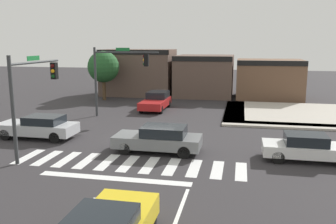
# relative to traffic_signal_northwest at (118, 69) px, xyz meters

# --- Properties ---
(ground_plane) EXTENTS (120.00, 120.00, 0.00)m
(ground_plane) POSITION_rel_traffic_signal_northwest_xyz_m (4.12, -6.09, -3.81)
(ground_plane) COLOR #302D30
(crosswalk_near) EXTENTS (11.28, 2.45, 0.01)m
(crosswalk_near) POSITION_rel_traffic_signal_northwest_xyz_m (4.12, -10.59, -3.81)
(crosswalk_near) COLOR silver
(crosswalk_near) RESTS_ON ground_plane
(bike_detector_marking) EXTENTS (1.02, 1.02, 0.01)m
(bike_detector_marking) POSITION_rel_traffic_signal_northwest_xyz_m (5.75, -15.22, -3.81)
(bike_detector_marking) COLOR yellow
(bike_detector_marking) RESTS_ON ground_plane
(curb_corner_northeast) EXTENTS (10.00, 10.60, 0.15)m
(curb_corner_northeast) POSITION_rel_traffic_signal_northwest_xyz_m (12.61, 3.33, -3.74)
(curb_corner_northeast) COLOR #B2AA9E
(curb_corner_northeast) RESTS_ON ground_plane
(storefront_row) EXTENTS (21.45, 6.94, 5.07)m
(storefront_row) POSITION_rel_traffic_signal_northwest_xyz_m (4.38, 12.78, -1.50)
(storefront_row) COLOR brown
(storefront_row) RESTS_ON ground_plane
(traffic_signal_northwest) EXTENTS (5.20, 0.32, 5.44)m
(traffic_signal_northwest) POSITION_rel_traffic_signal_northwest_xyz_m (0.00, 0.00, 0.00)
(traffic_signal_northwest) COLOR #383A3D
(traffic_signal_northwest) RESTS_ON ground_plane
(traffic_signal_southwest) EXTENTS (0.32, 4.54, 5.20)m
(traffic_signal_southwest) POSITION_rel_traffic_signal_northwest_xyz_m (-1.13, -9.89, -0.22)
(traffic_signal_southwest) COLOR #383A3D
(traffic_signal_southwest) RESTS_ON ground_plane
(car_gray) EXTENTS (4.64, 1.92, 1.43)m
(car_gray) POSITION_rel_traffic_signal_northwest_xyz_m (5.17, -8.41, -3.08)
(car_gray) COLOR slate
(car_gray) RESTS_ON ground_plane
(car_red) EXTENTS (1.95, 4.71, 1.50)m
(car_red) POSITION_rel_traffic_signal_northwest_xyz_m (2.07, 3.83, -3.05)
(car_red) COLOR red
(car_red) RESTS_ON ground_plane
(car_silver) EXTENTS (4.78, 1.89, 1.41)m
(car_silver) POSITION_rel_traffic_signal_northwest_xyz_m (-2.70, -7.14, -3.09)
(car_silver) COLOR #B7BABF
(car_silver) RESTS_ON ground_plane
(car_white) EXTENTS (4.40, 1.74, 1.35)m
(car_white) POSITION_rel_traffic_signal_northwest_xyz_m (12.69, -8.37, -3.13)
(car_white) COLOR white
(car_white) RESTS_ON ground_plane
(roadside_tree) EXTENTS (3.18, 3.18, 4.99)m
(roadside_tree) POSITION_rel_traffic_signal_northwest_xyz_m (-4.38, 7.91, -0.43)
(roadside_tree) COLOR #4C3823
(roadside_tree) RESTS_ON ground_plane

